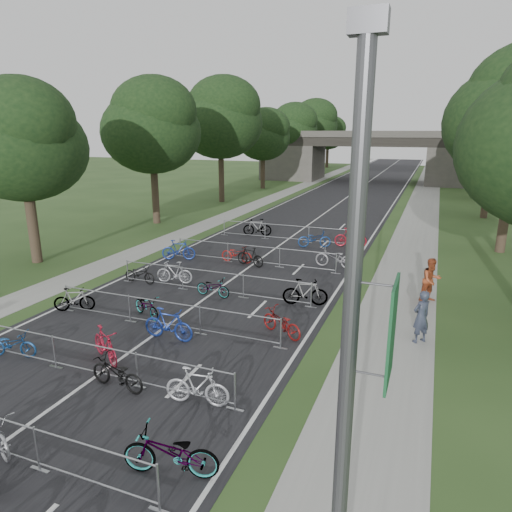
{
  "coord_description": "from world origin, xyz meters",
  "views": [
    {
      "loc": [
        8.99,
        -2.44,
        7.18
      ],
      "look_at": [
        0.96,
        17.97,
        1.1
      ],
      "focal_mm": 32.0,
      "sensor_mm": 36.0,
      "label": 1
    }
  ],
  "objects": [
    {
      "name": "bike_15",
      "position": [
        4.3,
        11.97,
        0.49
      ],
      "size": [
        1.97,
        1.44,
        0.99
      ],
      "primitive_type": "imported",
      "rotation": [
        0.0,
        0.0,
        4.24
      ],
      "color": "maroon",
      "rests_on": "ground"
    },
    {
      "name": "tree_left_4",
      "position": [
        -11.39,
        63.93,
        7.3
      ],
      "size": [
        7.56,
        7.56,
        11.53
      ],
      "color": "#33261C",
      "rests_on": "ground"
    },
    {
      "name": "tree_left_6",
      "position": [
        -11.39,
        87.93,
        6.49
      ],
      "size": [
        6.72,
        6.72,
        10.25
      ],
      "color": "#33261C",
      "rests_on": "ground"
    },
    {
      "name": "bike_25",
      "position": [
        -2.35,
        26.66,
        0.6
      ],
      "size": [
        2.07,
        1.04,
        1.2
      ],
      "primitive_type": "imported",
      "rotation": [
        0.0,
        0.0,
        4.96
      ],
      "color": "gray",
      "rests_on": "ground"
    },
    {
      "name": "tree_right_6",
      "position": [
        13.11,
        87.93,
        6.92
      ],
      "size": [
        7.17,
        7.17,
        10.93
      ],
      "color": "#33261C",
      "rests_on": "ground"
    },
    {
      "name": "tree_left_3",
      "position": [
        -11.39,
        51.93,
        6.49
      ],
      "size": [
        6.72,
        6.72,
        10.25
      ],
      "color": "#33261C",
      "rests_on": "ground"
    },
    {
      "name": "tree_right_2",
      "position": [
        13.11,
        39.93,
        5.95
      ],
      "size": [
        6.16,
        6.16,
        9.39
      ],
      "color": "#33261C",
      "rests_on": "ground"
    },
    {
      "name": "tree_left_0",
      "position": [
        -11.39,
        15.93,
        6.49
      ],
      "size": [
        6.72,
        6.72,
        10.25
      ],
      "color": "#33261C",
      "rests_on": "ground"
    },
    {
      "name": "tree_right_3",
      "position": [
        13.11,
        51.93,
        6.92
      ],
      "size": [
        7.17,
        7.17,
        10.93
      ],
      "color": "#33261C",
      "rests_on": "ground"
    },
    {
      "name": "barrier_row_6",
      "position": [
        0.0,
        26.0,
        0.55
      ],
      "size": [
        9.7,
        0.08,
        1.1
      ],
      "color": "gray",
      "rests_on": "ground"
    },
    {
      "name": "sidewalk_left",
      "position": [
        -7.5,
        50.0,
        0.01
      ],
      "size": [
        2.0,
        140.0,
        0.01
      ],
      "primitive_type": "cube",
      "color": "gray",
      "rests_on": "ground"
    },
    {
      "name": "bike_19",
      "position": [
        4.3,
        15.16,
        0.58
      ],
      "size": [
        1.99,
        0.99,
        1.15
      ],
      "primitive_type": "imported",
      "rotation": [
        0.0,
        0.0,
        1.82
      ],
      "color": "gray",
      "rests_on": "ground"
    },
    {
      "name": "tree_right_4",
      "position": [
        13.11,
        63.93,
        7.9
      ],
      "size": [
        8.18,
        8.18,
        12.47
      ],
      "color": "#33261C",
      "rests_on": "ground"
    },
    {
      "name": "barrier_row_2",
      "position": [
        0.0,
        7.2,
        0.55
      ],
      "size": [
        9.7,
        0.08,
        1.1
      ],
      "color": "gray",
      "rests_on": "ground"
    },
    {
      "name": "pedestrian_b",
      "position": [
        9.2,
        17.56,
        0.96
      ],
      "size": [
        1.18,
        1.15,
        1.92
      ],
      "primitive_type": "imported",
      "rotation": [
        0.0,
        0.0,
        0.67
      ],
      "color": "#974020",
      "rests_on": "ground"
    },
    {
      "name": "road",
      "position": [
        0.0,
        50.0,
        0.01
      ],
      "size": [
        11.0,
        140.0,
        0.01
      ],
      "primitive_type": "cube",
      "color": "black",
      "rests_on": "ground"
    },
    {
      "name": "barrier_row_4",
      "position": [
        0.0,
        15.0,
        0.55
      ],
      "size": [
        9.7,
        0.08,
        1.1
      ],
      "color": "gray",
      "rests_on": "ground"
    },
    {
      "name": "bike_20",
      "position": [
        -4.3,
        19.29,
        0.58
      ],
      "size": [
        2.0,
        1.15,
        1.16
      ],
      "primitive_type": "imported",
      "rotation": [
        0.0,
        0.0,
        1.91
      ],
      "color": "navy",
      "rests_on": "ground"
    },
    {
      "name": "pedestrian_a",
      "position": [
        8.96,
        13.23,
        0.95
      ],
      "size": [
        0.81,
        0.81,
        1.9
      ],
      "primitive_type": "imported",
      "rotation": [
        0.0,
        0.0,
        3.92
      ],
      "color": "#2B3141",
      "rests_on": "ground"
    },
    {
      "name": "barrier_row_3",
      "position": [
        0.0,
        11.0,
        0.55
      ],
      "size": [
        9.7,
        0.08,
        1.1
      ],
      "color": "gray",
      "rests_on": "ground"
    },
    {
      "name": "bike_14",
      "position": [
        0.71,
        10.19,
        0.58
      ],
      "size": [
        1.95,
        0.56,
        1.17
      ],
      "primitive_type": "imported",
      "rotation": [
        0.0,
        0.0,
        1.56
      ],
      "color": "navy",
      "rests_on": "ground"
    },
    {
      "name": "overpass_bridge",
      "position": [
        0.0,
        65.0,
        3.53
      ],
      "size": [
        31.0,
        8.0,
        7.05
      ],
      "color": "#44423D",
      "rests_on": "ground"
    },
    {
      "name": "bike_9",
      "position": [
        -0.34,
        8.12,
        0.56
      ],
      "size": [
        1.88,
        1.4,
        1.12
      ],
      "primitive_type": "imported",
      "rotation": [
        0.0,
        0.0,
        1.04
      ],
      "color": "maroon",
      "rests_on": "ground"
    },
    {
      "name": "bike_26",
      "position": [
        2.18,
        24.95,
        0.54
      ],
      "size": [
        2.19,
        1.45,
        1.09
      ],
      "primitive_type": "imported",
      "rotation": [
        0.0,
        0.0,
        1.96
      ],
      "color": "navy",
      "rests_on": "ground"
    },
    {
      "name": "tree_left_1",
      "position": [
        -11.39,
        27.93,
        7.3
      ],
      "size": [
        7.56,
        7.56,
        11.53
      ],
      "color": "#33261C",
      "rests_on": "ground"
    },
    {
      "name": "tree_left_5",
      "position": [
        -11.39,
        75.93,
        8.12
      ],
      "size": [
        8.4,
        8.4,
        12.81
      ],
      "color": "#33261C",
      "rests_on": "ground"
    },
    {
      "name": "bike_12",
      "position": [
        -4.3,
        11.06,
        0.5
      ],
      "size": [
        1.68,
        1.16,
        0.99
      ],
      "primitive_type": "imported",
      "rotation": [
        0.0,
        0.0,
        2.04
      ],
      "color": "gray",
      "rests_on": "ground"
    },
    {
      "name": "bike_11",
      "position": [
        3.56,
        7.06,
        0.54
      ],
      "size": [
        1.86,
        0.76,
        1.09
      ],
      "primitive_type": "imported",
      "rotation": [
        0.0,
        0.0,
        1.71
      ],
      "color": "silver",
      "rests_on": "ground"
    },
    {
      "name": "bike_13",
      "position": [
        -1.18,
        11.62,
        0.46
      ],
      "size": [
        1.83,
        1.32,
        0.91
      ],
      "primitive_type": "imported",
      "rotation": [
        0.0,
        0.0,
        1.11
      ],
      "color": "gray",
      "rests_on": "ground"
    },
    {
      "name": "lamppost",
      "position": [
        8.33,
        2.0,
        4.28
      ],
      "size": [
        0.61,
        0.65,
        8.21
      ],
      "color": "#4C4C51",
      "rests_on": "ground"
    },
    {
      "name": "barrier_row_5",
      "position": [
        0.0,
        20.0,
        0.55
      ],
      "size": [
        9.7,
        0.08,
        1.1
      ],
      "color": "gray",
      "rests_on": "ground"
    },
    {
      "name": "bike_7",
      "position": [
        4.3,
        4.52,
        0.56
      ],
      "size": [
        2.24,
        1.2,
        1.12
      ],
      "primitive_type": "imported",
      "rotation": [
        0.0,
        0.0,
        4.94
      ],
      "color": "gray",
      "rests_on": "ground"
    },
    {
      "name": "bike_21",
      "position": [
        -1.0,
        20.03,
        0.49
      ],
      "size": [
        1.89,
        0.72,
        0.98
      ],
      "primitive_type": "imported",
      "rotation": [
        0.0,
        0.0,
        1.53
      ],
      "color": "maroon",
      "rests_on": "ground"
    },
    {
      "name": "tree_right_5",
      "position": [
        13.11,
        75.93,
        5.95
      ],
      "size": [
        6.16,
        6.16,
        9.39
      ],
      "color": "#33261C",
      "rests_on": "ground"
    },
    {
      "name": "tree_left_2",
      "position": [
        -11.39,
        39.93,
        8.12
      ],
      "size": [
        8.4,
        8.4,
        12.81
      ],
      "color": "#33261C",
      "rests_on": "ground"
    },
    {
      "name": "bike_23",
      "position": [
        4.3,
        21.04,
        0.56
      ],
      "size": [
        2.15,
        0.83,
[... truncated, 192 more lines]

